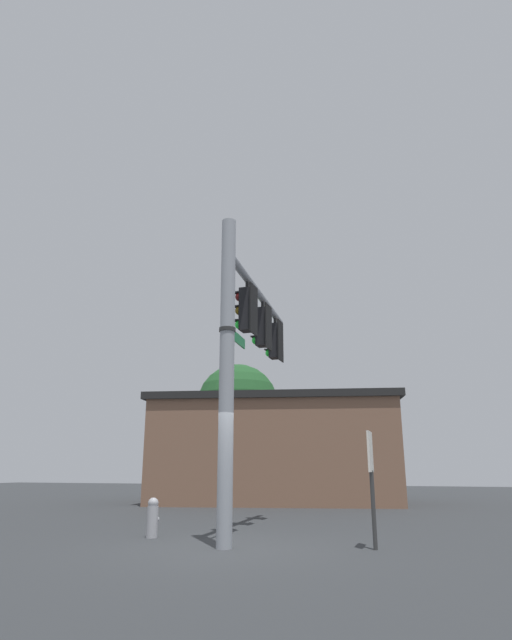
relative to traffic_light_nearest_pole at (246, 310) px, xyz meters
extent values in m
plane|color=#2D3033|center=(-1.58, -0.14, -5.10)|extent=(80.00, 80.00, 0.00)
cylinder|color=gray|center=(-1.58, -0.14, -1.77)|extent=(0.30, 0.30, 6.67)
cylinder|color=gray|center=(1.26, 0.07, 0.79)|extent=(5.71, 0.62, 0.19)
cylinder|color=black|center=(0.00, -0.02, 0.61)|extent=(0.08, 0.08, 0.18)
cube|color=black|center=(0.00, -0.02, -0.01)|extent=(0.36, 0.30, 1.05)
sphere|color=#590F0F|center=(0.00, 0.17, 0.34)|extent=(0.22, 0.22, 0.22)
cube|color=black|center=(0.00, 0.19, 0.44)|extent=(0.24, 0.20, 0.03)
sphere|color=brown|center=(0.00, 0.17, -0.01)|extent=(0.22, 0.22, 0.22)
cube|color=black|center=(0.00, 0.19, 0.09)|extent=(0.24, 0.20, 0.03)
sphere|color=#1EE533|center=(0.00, 0.17, -0.36)|extent=(0.22, 0.22, 0.22)
cube|color=black|center=(0.00, 0.19, -0.26)|extent=(0.24, 0.20, 0.03)
cube|color=black|center=(0.00, -0.19, -0.01)|extent=(0.54, 0.03, 1.22)
cylinder|color=black|center=(1.65, 0.10, 0.61)|extent=(0.08, 0.08, 0.18)
cube|color=black|center=(1.65, 0.10, -0.01)|extent=(0.36, 0.30, 1.05)
sphere|color=#590F0F|center=(1.65, 0.29, 0.34)|extent=(0.22, 0.22, 0.22)
cube|color=black|center=(1.65, 0.31, 0.44)|extent=(0.24, 0.20, 0.03)
sphere|color=brown|center=(1.65, 0.29, -0.01)|extent=(0.22, 0.22, 0.22)
cube|color=black|center=(1.65, 0.31, 0.09)|extent=(0.24, 0.20, 0.03)
sphere|color=#1EE533|center=(1.65, 0.29, -0.36)|extent=(0.22, 0.22, 0.22)
cube|color=black|center=(1.65, 0.31, -0.26)|extent=(0.24, 0.20, 0.03)
cube|color=black|center=(1.65, -0.07, -0.01)|extent=(0.54, 0.03, 1.22)
cylinder|color=black|center=(3.30, 0.23, 0.61)|extent=(0.08, 0.08, 0.18)
cube|color=black|center=(3.30, 0.23, -0.01)|extent=(0.36, 0.30, 1.05)
sphere|color=#590F0F|center=(3.30, 0.42, 0.34)|extent=(0.22, 0.22, 0.22)
cube|color=black|center=(3.30, 0.44, 0.44)|extent=(0.24, 0.20, 0.03)
sphere|color=brown|center=(3.30, 0.42, -0.01)|extent=(0.22, 0.22, 0.22)
cube|color=black|center=(3.30, 0.44, 0.09)|extent=(0.24, 0.20, 0.03)
sphere|color=#1EE533|center=(3.30, 0.42, -0.36)|extent=(0.22, 0.22, 0.22)
cube|color=black|center=(3.30, 0.44, -0.26)|extent=(0.24, 0.20, 0.03)
cube|color=black|center=(3.30, 0.06, -0.01)|extent=(0.54, 0.03, 1.22)
cube|color=#147238|center=(-0.81, -0.08, -0.90)|extent=(1.20, 0.12, 0.22)
cube|color=white|center=(-0.81, -0.06, -0.90)|extent=(1.19, 0.10, 0.04)
cylinder|color=#262626|center=(-1.58, -0.14, -0.90)|extent=(0.34, 0.34, 0.08)
cube|color=brown|center=(12.26, 2.77, -3.01)|extent=(8.79, 11.38, 4.19)
cube|color=black|center=(15.90, 3.54, -2.80)|extent=(2.87, 9.18, 0.30)
cube|color=black|center=(12.26, 2.77, -0.77)|extent=(9.14, 11.84, 0.30)
cylinder|color=#4C3823|center=(13.60, 5.15, -3.55)|extent=(0.28, 0.28, 3.11)
sphere|color=#1E4C23|center=(13.60, 5.15, -0.57)|extent=(4.05, 4.05, 4.05)
cylinder|color=#99999E|center=(-0.54, 1.94, -4.78)|extent=(0.24, 0.24, 0.65)
sphere|color=#99999E|center=(-0.54, 1.94, -4.39)|extent=(0.23, 0.23, 0.23)
cylinder|color=#99999E|center=(-0.37, 1.94, -4.75)|extent=(0.12, 0.10, 0.10)
cylinder|color=#333333|center=(-0.84, -2.83, -4.40)|extent=(0.08, 0.08, 1.40)
cube|color=silver|center=(-0.84, -2.83, -3.35)|extent=(0.60, 0.04, 0.76)
camera|label=1|loc=(-11.46, -3.98, -3.68)|focal=29.72mm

